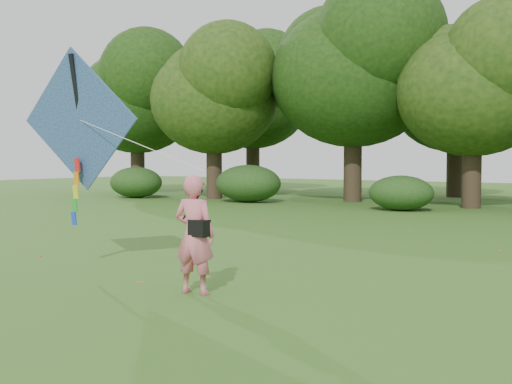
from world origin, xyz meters
The scene contains 6 objects.
ground centered at (0.00, 0.00, 0.00)m, with size 100.00×100.00×0.00m, color #265114.
man_kite_flyer centered at (-0.73, 0.06, 0.93)m, with size 0.68×0.44×1.85m, color #E16A7A.
crossbody_bag centered at (-0.61, 0.03, 1.05)m, with size 0.43×0.20×0.72m.
flying_kite centered at (-4.08, 0.70, 2.81)m, with size 4.97×1.05×3.39m.
shrub_band centered at (-0.72, 17.60, 0.86)m, with size 39.15×3.22×1.88m.
fallen_leaves centered at (-0.11, 5.43, 0.01)m, with size 11.25×13.94×0.01m.
Camera 1 is at (5.60, -7.61, 2.11)m, focal length 45.00 mm.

